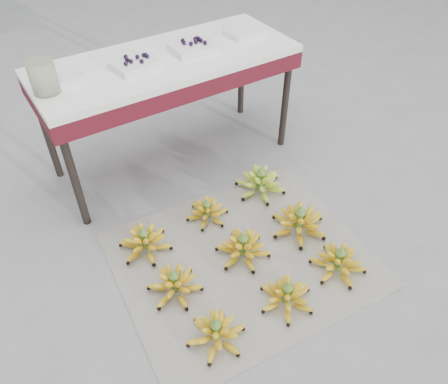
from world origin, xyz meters
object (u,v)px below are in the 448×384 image
newspaper_mat (243,259)px  tray_far_left (59,79)px  bunch_mid_right (299,222)px  bunch_front_right (338,262)px  vendor_table (167,70)px  tray_left (136,64)px  tray_right (194,47)px  bunch_back_center (207,212)px  bunch_back_right (260,183)px  bunch_front_center (287,296)px  bunch_mid_center (243,248)px  bunch_back_left (145,242)px  glass_jar (43,77)px  bunch_mid_left (175,284)px  bunch_front_left (216,333)px  tray_far_right (245,32)px

newspaper_mat → tray_far_left: (-0.48, 0.97, 0.73)m
tray_far_left → bunch_mid_right: bearing=-48.9°
bunch_front_right → vendor_table: vendor_table is taller
vendor_table → tray_left: size_ratio=5.50×
bunch_front_right → tray_right: tray_right is taller
bunch_mid_right → bunch_back_center: bunch_mid_right is taller
bunch_back_right → vendor_table: (-0.28, 0.57, 0.56)m
bunch_front_center → bunch_back_right: 0.80m
bunch_back_right → tray_left: (-0.47, 0.54, 0.67)m
bunch_back_center → bunch_back_right: bearing=25.6°
bunch_front_right → bunch_back_right: 0.69m
bunch_mid_center → bunch_back_right: 0.52m
bunch_front_center → bunch_mid_right: bearing=61.6°
bunch_back_left → glass_jar: glass_jar is taller
bunch_mid_left → bunch_back_center: bunch_mid_left is taller
newspaper_mat → bunch_front_left: (-0.36, -0.31, 0.06)m
vendor_table → tray_right: (0.17, -0.02, 0.10)m
bunch_back_right → bunch_back_center: bearing=-174.1°
bunch_front_center → tray_far_right: 1.58m
bunch_mid_center → tray_far_right: 1.31m
bunch_front_left → bunch_front_center: same height
newspaper_mat → bunch_front_center: size_ratio=3.82×
bunch_mid_right → tray_left: 1.22m
newspaper_mat → bunch_front_right: (0.36, -0.31, 0.06)m
newspaper_mat → tray_far_right: 1.36m
bunch_back_center → glass_jar: (-0.55, 0.55, 0.74)m
newspaper_mat → tray_far_right: bearing=55.8°
bunch_back_left → bunch_front_right: bearing=-53.9°
bunch_back_left → tray_far_right: bearing=17.5°
bunch_mid_left → bunch_back_center: 0.52m
bunch_front_right → tray_far_left: (-0.84, 1.28, 0.67)m
tray_left → bunch_front_center: bearing=-85.3°
bunch_front_right → tray_far_left: bearing=119.9°
bunch_back_center → bunch_mid_left: bearing=-116.9°
bunch_front_right → newspaper_mat: bearing=135.7°
newspaper_mat → tray_far_left: tray_far_left is taller
bunch_front_right → glass_jar: glass_jar is taller
tray_right → bunch_back_right: bearing=-78.9°
bunch_mid_center → tray_left: bearing=85.7°
bunch_mid_center → glass_jar: bearing=112.3°
bunch_mid_left → vendor_table: bearing=45.1°
newspaper_mat → bunch_mid_center: bearing=57.1°
tray_right → glass_jar: 0.84m
bunch_back_right → tray_far_left: (-0.86, 0.59, 0.66)m
tray_far_left → newspaper_mat: bearing=-63.8°
tray_far_left → tray_far_right: 1.13m
glass_jar → tray_far_left: bearing=39.4°
tray_right → newspaper_mat: bearing=-106.8°
bunch_front_center → bunch_back_right: bearing=81.0°
vendor_table → tray_far_right: 0.55m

